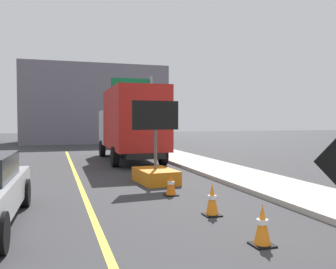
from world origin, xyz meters
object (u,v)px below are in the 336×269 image
at_px(traffic_cone_mid_lane, 212,200).
at_px(highway_guide_sign, 140,100).
at_px(box_truck, 131,123).
at_px(traffic_cone_far_lane, 171,185).
at_px(arrow_board_trailer, 156,168).
at_px(traffic_cone_near_sign, 262,225).

bearing_deg(traffic_cone_mid_lane, highway_guide_sign, 82.24).
relative_size(box_truck, traffic_cone_far_lane, 12.25).
bearing_deg(highway_guide_sign, box_truck, -107.60).
distance_m(arrow_board_trailer, traffic_cone_far_lane, 2.08).
relative_size(traffic_cone_near_sign, traffic_cone_mid_lane, 1.00).
relative_size(highway_guide_sign, traffic_cone_far_lane, 8.14).
distance_m(box_truck, highway_guide_sign, 6.10).
distance_m(arrow_board_trailer, traffic_cone_mid_lane, 4.31).
bearing_deg(traffic_cone_far_lane, highway_guide_sign, 80.21).
distance_m(traffic_cone_near_sign, traffic_cone_mid_lane, 1.96).
distance_m(arrow_board_trailer, highway_guide_sign, 12.51).
relative_size(arrow_board_trailer, highway_guide_sign, 0.54).
xyz_separation_m(highway_guide_sign, traffic_cone_near_sign, (-2.21, -18.21, -3.08)).
height_order(traffic_cone_near_sign, traffic_cone_far_lane, traffic_cone_near_sign).
bearing_deg(traffic_cone_mid_lane, box_truck, 87.69).
height_order(arrow_board_trailer, traffic_cone_far_lane, arrow_board_trailer).
relative_size(arrow_board_trailer, traffic_cone_far_lane, 4.39).
height_order(box_truck, traffic_cone_mid_lane, box_truck).
xyz_separation_m(highway_guide_sign, traffic_cone_far_lane, (-2.42, -14.00, -3.12)).
bearing_deg(box_truck, traffic_cone_mid_lane, -92.31).
bearing_deg(traffic_cone_far_lane, arrow_board_trailer, 86.13).
bearing_deg(box_truck, traffic_cone_far_lane, -94.32).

